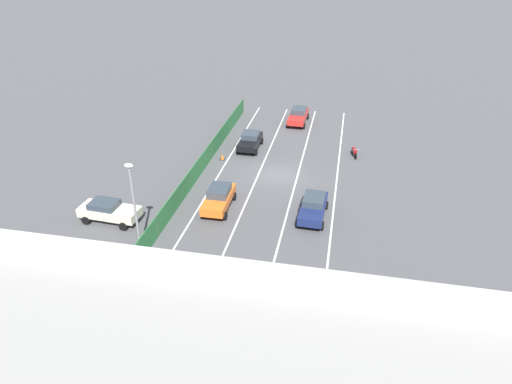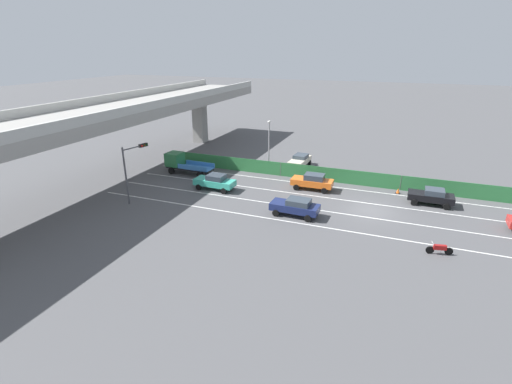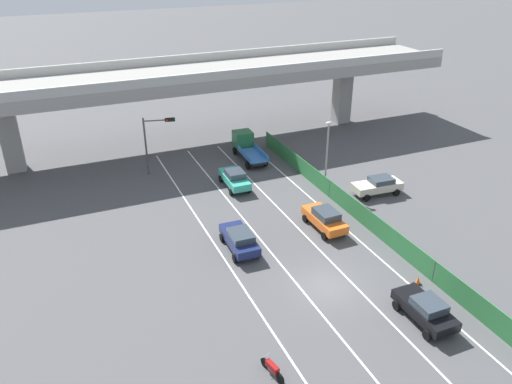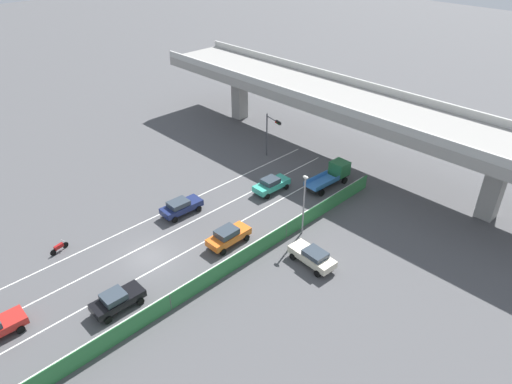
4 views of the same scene
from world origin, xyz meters
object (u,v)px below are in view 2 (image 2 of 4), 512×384
car_sedan_navy (296,206)px  flatbed_truck_blue (182,163)px  car_sedan_black (431,196)px  traffic_cone (398,191)px  car_taxi_orange (313,181)px  parked_sedan_cream (300,160)px  street_lamp (269,141)px  car_taxi_teal (215,181)px  traffic_light (133,163)px  motorcycle (440,249)px

car_sedan_navy → flatbed_truck_blue: size_ratio=0.74×
car_sedan_black → traffic_cone: (2.06, 3.09, -0.63)m
flatbed_truck_blue → car_taxi_orange: bearing=-89.8°
parked_sedan_cream → street_lamp: bearing=141.6°
car_sedan_navy → flatbed_truck_blue: bearing=66.2°
car_taxi_teal → car_taxi_orange: (3.85, -9.89, 0.03)m
car_taxi_orange → traffic_light: 18.74m
street_lamp → car_sedan_navy: bearing=-149.5°
car_taxi_teal → parked_sedan_cream: car_taxi_teal is taller
car_taxi_teal → parked_sedan_cream: size_ratio=0.98×
flatbed_truck_blue → motorcycle: bearing=-109.7°
car_sedan_black → street_lamp: 18.90m
parked_sedan_cream → motorcycle: bearing=-138.8°
car_taxi_orange → parked_sedan_cream: 8.27m
car_sedan_black → traffic_light: bearing=109.4°
traffic_light → street_lamp: 16.37m
car_taxi_teal → street_lamp: bearing=-24.6°
car_sedan_black → car_taxi_orange: bearing=90.3°
motorcycle → traffic_cone: (12.34, 3.31, -0.20)m
flatbed_truck_blue → car_taxi_teal: bearing=-120.4°
car_sedan_black → flatbed_truck_blue: size_ratio=0.70×
car_sedan_navy → parked_sedan_cream: car_sedan_navy is taller
car_taxi_orange → street_lamp: 8.02m
motorcycle → traffic_light: (0.56, 27.86, 3.56)m
car_sedan_navy → street_lamp: (11.10, 6.53, 3.07)m
car_taxi_orange → car_sedan_black: size_ratio=1.06×
car_sedan_black → street_lamp: size_ratio=0.65×
traffic_cone → car_taxi_orange: bearing=103.6°
motorcycle → car_sedan_black: bearing=1.2°
car_taxi_orange → car_sedan_black: bearing=-89.7°
traffic_light → street_lamp: street_lamp is taller
car_taxi_teal → parked_sedan_cream: 13.07m
car_sedan_navy → street_lamp: bearing=30.5°
car_taxi_orange → traffic_light: bearing=121.5°
car_taxi_teal → street_lamp: size_ratio=0.70×
car_taxi_orange → street_lamp: bearing=59.5°
car_sedan_black → parked_sedan_cream: bearing=64.0°
motorcycle → parked_sedan_cream: size_ratio=0.42×
flatbed_truck_blue → motorcycle: flatbed_truck_blue is taller
street_lamp → traffic_cone: bearing=-96.2°
car_sedan_navy → traffic_cone: bearing=-42.5°
parked_sedan_cream → traffic_cone: (-5.40, -12.22, -0.64)m
car_taxi_teal → motorcycle: 22.89m
car_sedan_black → traffic_cone: size_ratio=7.45×
car_taxi_teal → traffic_cone: 19.62m
car_sedan_navy → traffic_cone: (9.44, -8.65, -0.66)m
car_sedan_navy → car_sedan_black: car_sedan_navy is taller
parked_sedan_cream → traffic_light: size_ratio=0.80×
car_taxi_orange → parked_sedan_cream: car_taxi_orange is taller
car_taxi_teal → motorcycle: (-6.37, -21.98, -0.46)m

